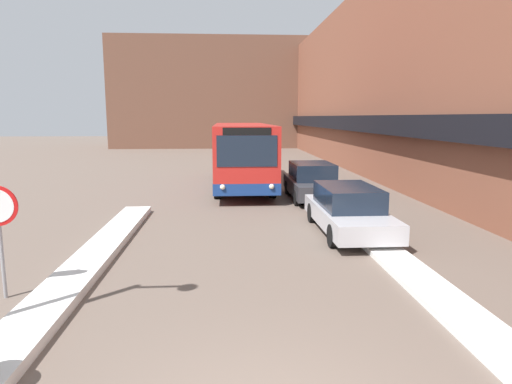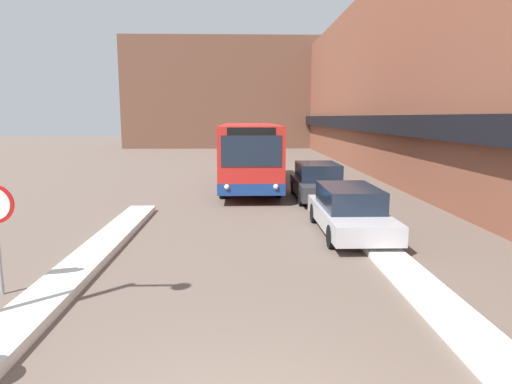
{
  "view_description": "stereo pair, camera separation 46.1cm",
  "coord_description": "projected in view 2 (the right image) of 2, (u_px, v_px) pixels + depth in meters",
  "views": [
    {
      "loc": [
        -0.41,
        -4.27,
        3.41
      ],
      "look_at": [
        0.44,
        8.4,
        1.32
      ],
      "focal_mm": 32.0,
      "sensor_mm": 36.0,
      "label": 1
    },
    {
      "loc": [
        0.05,
        -4.29,
        3.41
      ],
      "look_at": [
        0.44,
        8.4,
        1.32
      ],
      "focal_mm": 32.0,
      "sensor_mm": 36.0,
      "label": 2
    }
  ],
  "objects": [
    {
      "name": "building_row_right",
      "position": [
        404.0,
        83.0,
        27.86
      ],
      "size": [
        5.5,
        60.0,
        10.98
      ],
      "color": "brown",
      "rests_on": "ground_plane"
    },
    {
      "name": "building_backdrop_far",
      "position": [
        241.0,
        94.0,
        52.84
      ],
      "size": [
        26.0,
        8.0,
        12.01
      ],
      "color": "brown",
      "rests_on": "ground_plane"
    },
    {
      "name": "snow_bank_left",
      "position": [
        37.0,
        306.0,
        8.09
      ],
      "size": [
        0.9,
        17.56,
        0.2
      ],
      "color": "silver",
      "rests_on": "ground_plane"
    },
    {
      "name": "snow_bank_right",
      "position": [
        463.0,
        327.0,
        7.36
      ],
      "size": [
        0.9,
        13.47,
        0.14
      ],
      "color": "silver",
      "rests_on": "ground_plane"
    },
    {
      "name": "city_bus",
      "position": [
        249.0,
        153.0,
        22.44
      ],
      "size": [
        2.64,
        10.78,
        3.06
      ],
      "color": "red",
      "rests_on": "ground_plane"
    },
    {
      "name": "parked_car_front",
      "position": [
        349.0,
        210.0,
        13.42
      ],
      "size": [
        1.81,
        4.79,
        1.4
      ],
      "color": "#B7B7BC",
      "rests_on": "ground_plane"
    },
    {
      "name": "parked_car_middle",
      "position": [
        318.0,
        182.0,
        19.0
      ],
      "size": [
        1.9,
        4.41,
        1.52
      ],
      "color": "#38383D",
      "rests_on": "ground_plane"
    }
  ]
}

